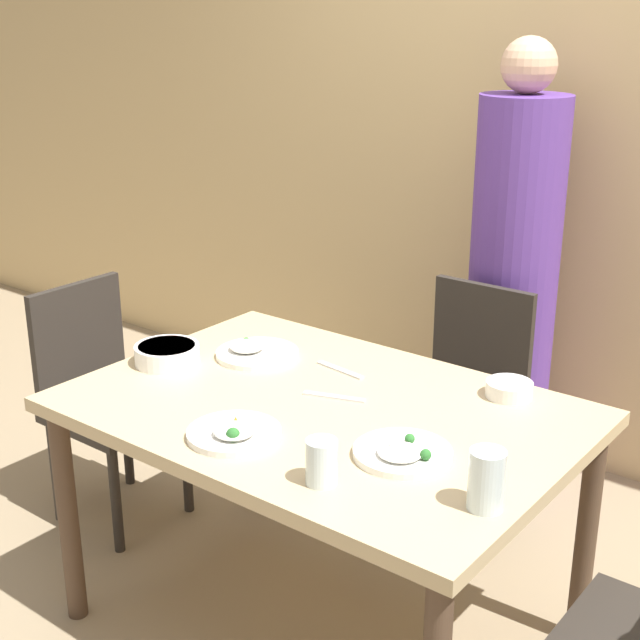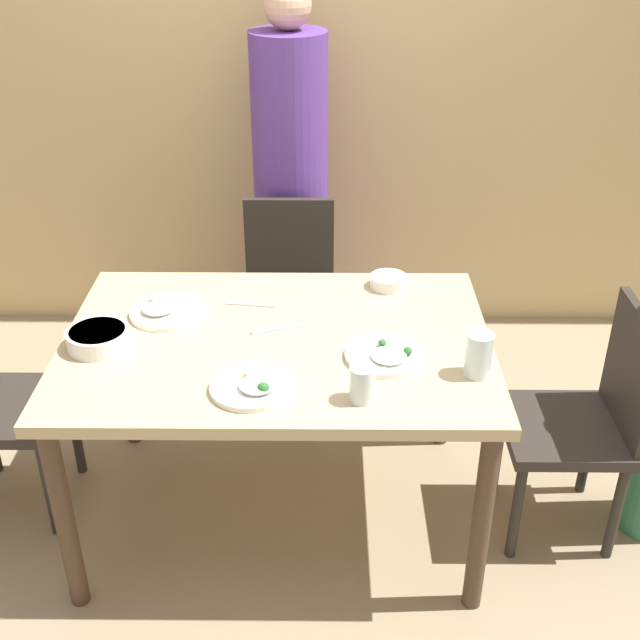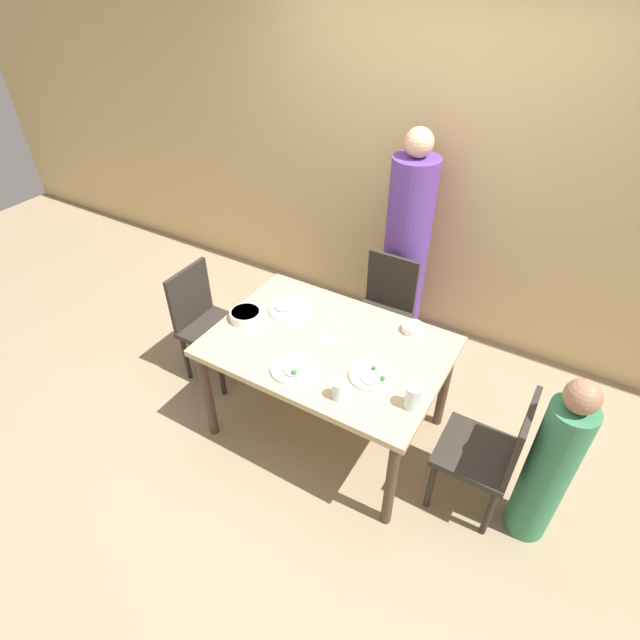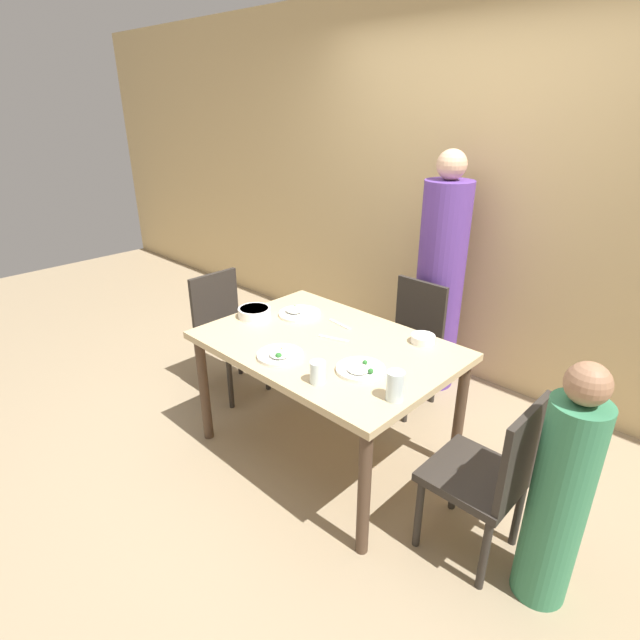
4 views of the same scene
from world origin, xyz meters
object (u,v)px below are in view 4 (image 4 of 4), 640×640
(chair_adult_spot, at_px, (409,340))
(chair_child_spot, at_px, (490,474))
(glass_water_tall, at_px, (318,372))
(person_adult, at_px, (440,284))
(plate_rice_adult, at_px, (280,355))
(person_child, at_px, (560,496))
(bowl_curry, at_px, (254,312))

(chair_adult_spot, relative_size, chair_child_spot, 1.00)
(chair_adult_spot, relative_size, glass_water_tall, 7.83)
(person_adult, xyz_separation_m, plate_rice_adult, (-0.05, -1.45, -0.03))
(chair_adult_spot, xyz_separation_m, person_child, (1.31, -0.86, 0.06))
(person_child, distance_m, glass_water_tall, 1.12)
(person_adult, xyz_separation_m, bowl_curry, (-0.56, -1.20, -0.01))
(glass_water_tall, bearing_deg, person_adult, 99.90)
(chair_adult_spot, height_order, person_adult, person_adult)
(chair_child_spot, bearing_deg, chair_adult_spot, -130.00)
(plate_rice_adult, xyz_separation_m, glass_water_tall, (0.31, -0.04, 0.04))
(chair_child_spot, height_order, glass_water_tall, chair_child_spot)
(bowl_curry, distance_m, glass_water_tall, 0.87)
(person_adult, bearing_deg, glass_water_tall, -80.10)
(person_adult, bearing_deg, plate_rice_adult, -92.16)
(chair_adult_spot, height_order, chair_child_spot, same)
(person_adult, height_order, glass_water_tall, person_adult)
(glass_water_tall, bearing_deg, plate_rice_adult, 172.17)
(bowl_curry, xyz_separation_m, plate_rice_adult, (0.51, -0.24, -0.02))
(person_child, bearing_deg, chair_child_spot, 180.00)
(plate_rice_adult, bearing_deg, bowl_curry, 154.40)
(plate_rice_adult, bearing_deg, person_adult, 87.84)
(person_child, xyz_separation_m, plate_rice_adult, (-1.36, -0.25, 0.22))
(chair_child_spot, bearing_deg, plate_rice_adult, -76.88)
(chair_adult_spot, relative_size, person_child, 0.76)
(chair_child_spot, distance_m, plate_rice_adult, 1.14)
(chair_child_spot, xyz_separation_m, person_adult, (-1.02, 1.19, 0.32))
(chair_child_spot, height_order, person_child, person_child)
(chair_child_spot, height_order, person_adult, person_adult)
(chair_adult_spot, xyz_separation_m, glass_water_tall, (0.26, -1.15, 0.33))
(chair_child_spot, relative_size, person_child, 0.76)
(person_adult, bearing_deg, bowl_curry, -115.00)
(bowl_curry, bearing_deg, glass_water_tall, -19.20)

